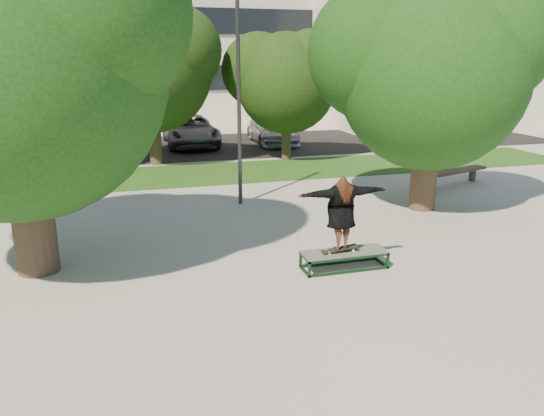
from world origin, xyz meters
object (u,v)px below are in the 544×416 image
object	(u,v)px
tree_left	(7,50)
lamppost	(239,98)
grind_box	(344,260)
bench	(450,173)
car_silver_b	(272,130)
car_dark	(59,142)
tree_right	(428,65)
car_grey	(190,131)

from	to	relation	value
tree_left	lamppost	distance (m)	6.70
grind_box	lamppost	bearing A→B (deg)	99.76
bench	car_silver_b	bearing A→B (deg)	89.51
bench	car_silver_b	xyz separation A→B (m)	(-3.34, 10.76, 0.25)
bench	car_silver_b	distance (m)	11.27
car_dark	bench	bearing A→B (deg)	-28.72
tree_left	grind_box	bearing A→B (deg)	-15.27
tree_right	grind_box	distance (m)	6.67
car_grey	car_dark	bearing A→B (deg)	-161.49
car_dark	car_silver_b	xyz separation A→B (m)	(10.16, 1.48, -0.01)
tree_right	bench	size ratio (longest dim) A/B	1.94
bench	car_dark	size ratio (longest dim) A/B	0.79
car_grey	car_silver_b	xyz separation A→B (m)	(4.13, -0.43, -0.06)
tree_left	car_silver_b	bearing A→B (deg)	57.74
grind_box	car_dark	distance (m)	16.73
grind_box	car_silver_b	size ratio (longest dim) A/B	0.38
lamppost	car_grey	bearing A→B (deg)	89.83
grind_box	car_dark	bearing A→B (deg)	114.62
car_dark	tree_left	bearing A→B (deg)	-81.23
car_grey	car_silver_b	world-z (taller)	car_grey
lamppost	tree_right	bearing A→B (deg)	-21.28
tree_right	car_grey	distance (m)	14.66
tree_right	lamppost	distance (m)	5.36
tree_left	tree_right	world-z (taller)	tree_left
bench	car_silver_b	world-z (taller)	car_silver_b
tree_right	tree_left	bearing A→B (deg)	-168.97
lamppost	car_silver_b	distance (m)	12.08
tree_right	car_silver_b	size ratio (longest dim) A/B	1.37
tree_left	tree_right	distance (m)	10.41
lamppost	bench	xyz separation A→B (m)	(7.50, 0.31, -2.72)
tree_left	tree_right	size ratio (longest dim) A/B	1.09
tree_right	car_dark	bearing A→B (deg)	133.51
lamppost	car_grey	xyz separation A→B (m)	(0.03, 11.50, -2.40)
car_grey	bench	bearing A→B (deg)	-55.38
car_silver_b	lamppost	bearing A→B (deg)	-108.90
tree_left	grind_box	size ratio (longest dim) A/B	3.95
car_dark	car_silver_b	bearing A→B (deg)	14.08
lamppost	bench	distance (m)	7.98
car_grey	car_silver_b	bearing A→B (deg)	-5.05
tree_left	car_grey	size ratio (longest dim) A/B	1.32
tree_left	car_silver_b	distance (m)	18.10
bench	grind_box	bearing A→B (deg)	-155.55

